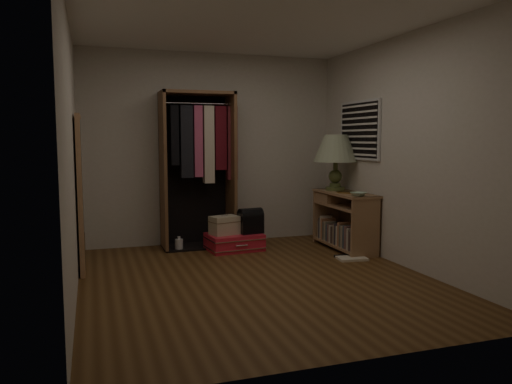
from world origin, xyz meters
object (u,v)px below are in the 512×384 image
floor_mirror (81,193)px  black_bag (250,220)px  table_lamp (336,150)px  pink_suitcase (234,242)px  console_bookshelf (343,219)px  train_case (224,225)px  open_wardrobe (199,156)px  white_jug (179,244)px

floor_mirror → black_bag: (2.07, 0.37, -0.47)m
floor_mirror → table_lamp: bearing=5.0°
pink_suitcase → console_bookshelf: bearing=-20.0°
floor_mirror → pink_suitcase: bearing=12.1°
train_case → pink_suitcase: bearing=-13.0°
console_bookshelf → floor_mirror: size_ratio=0.66×
pink_suitcase → train_case: (-0.13, -0.01, 0.23)m
open_wardrobe → floor_mirror: open_wardrobe is taller
console_bookshelf → black_bag: (-1.17, 0.32, -0.01)m
open_wardrobe → black_bag: (0.58, -0.40, -0.83)m
train_case → table_lamp: 1.80m
black_bag → floor_mirror: bearing=-177.2°
table_lamp → train_case: bearing=176.0°
console_bookshelf → pink_suitcase: (-1.39, 0.35, -0.28)m
open_wardrobe → black_bag: 1.09m
pink_suitcase → white_jug: pink_suitcase is taller
train_case → white_jug: 0.65m
pink_suitcase → floor_mirror: bearing=-173.6°
open_wardrobe → white_jug: open_wardrobe is taller
floor_mirror → console_bookshelf: bearing=0.8°
pink_suitcase → white_jug: (-0.69, 0.20, -0.03)m
floor_mirror → train_case: 1.84m
black_bag → table_lamp: bearing=-11.3°
floor_mirror → train_case: floor_mirror is taller
console_bookshelf → white_jug: 2.17m
open_wardrobe → white_jug: bearing=-151.8°
train_case → table_lamp: bearing=-19.6°
open_wardrobe → pink_suitcase: 1.22m
open_wardrobe → pink_suitcase: size_ratio=2.73×
train_case → black_bag: (0.35, -0.02, 0.05)m
open_wardrobe → table_lamp: 1.83m
open_wardrobe → black_bag: bearing=-34.6°
console_bookshelf → pink_suitcase: bearing=165.7°
train_case → white_jug: train_case is taller
black_bag → table_lamp: 1.49m
pink_suitcase → white_jug: 0.72m
open_wardrobe → floor_mirror: size_ratio=1.21×
white_jug → console_bookshelf: bearing=-15.0°
floor_mirror → white_jug: (1.17, 0.60, -0.77)m
black_bag → console_bookshelf: bearing=-22.8°
console_bookshelf → open_wardrobe: (-1.75, 0.73, 0.82)m
console_bookshelf → white_jug: size_ratio=6.14×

